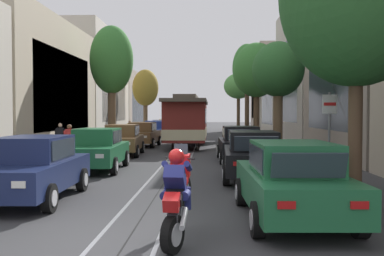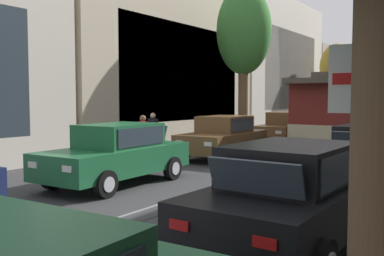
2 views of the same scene
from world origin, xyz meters
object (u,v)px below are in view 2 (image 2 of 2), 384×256
object	(u,v)px
parked_car_blue_fifth_left	(326,123)
parked_car_black_second_right	(294,195)
street_tree_kerb_left_second	(244,33)
pedestrian_crossing_far	(143,135)
parked_car_green_second_left	(117,154)
street_sign_post	(353,181)
parked_car_beige_far_left	(368,116)
street_tree_kerb_left_mid	(336,68)
parked_car_black_mid_right	(373,156)
parked_car_brown_fourth_left	(288,128)
parked_car_brown_mid_left	(223,137)
parked_car_grey_sixth_left	(350,119)
cable_car_trolley	(347,112)
pedestrian_on_right_pavement	(301,119)
pedestrian_on_left_pavement	(153,130)

from	to	relation	value
parked_car_blue_fifth_left	parked_car_black_second_right	bearing A→B (deg)	-74.20
parked_car_black_second_right	street_tree_kerb_left_second	bearing A→B (deg)	120.34
parked_car_blue_fifth_left	pedestrian_crossing_far	distance (m)	14.16
parked_car_green_second_left	street_sign_post	xyz separation A→B (m)	(7.27, -5.24, 0.87)
parked_car_beige_far_left	pedestrian_crossing_far	xyz separation A→B (m)	(-2.05, -25.95, 0.13)
pedestrian_crossing_far	parked_car_beige_far_left	bearing A→B (deg)	85.47
street_tree_kerb_left_mid	parked_car_black_mid_right	bearing A→B (deg)	-71.92
parked_car_brown_fourth_left	parked_car_black_mid_right	size ratio (longest dim) A/B	1.01
parked_car_beige_far_left	street_sign_post	xyz separation A→B (m)	(7.47, -34.92, 0.87)
parked_car_brown_mid_left	parked_car_grey_sixth_left	world-z (taller)	same
parked_car_green_second_left	parked_car_brown_mid_left	world-z (taller)	same
street_tree_kerb_left_second	parked_car_black_second_right	bearing A→B (deg)	-59.66
cable_car_trolley	parked_car_black_second_right	bearing A→B (deg)	-78.40
parked_car_blue_fifth_left	parked_car_beige_far_left	size ratio (longest dim) A/B	1.00
parked_car_beige_far_left	parked_car_brown_mid_left	bearing A→B (deg)	-90.04
parked_car_brown_mid_left	parked_car_black_mid_right	distance (m)	6.43
parked_car_brown_fourth_left	parked_car_blue_fifth_left	world-z (taller)	same
parked_car_green_second_left	street_tree_kerb_left_mid	world-z (taller)	street_tree_kerb_left_mid
parked_car_green_second_left	parked_car_black_second_right	size ratio (longest dim) A/B	1.00
cable_car_trolley	parked_car_brown_fourth_left	bearing A→B (deg)	171.53
parked_car_beige_far_left	street_tree_kerb_left_mid	bearing A→B (deg)	-123.37
parked_car_brown_fourth_left	pedestrian_on_right_pavement	xyz separation A→B (m)	(-2.36, 8.36, 0.08)
parked_car_blue_fifth_left	cable_car_trolley	bearing A→B (deg)	-65.41
parked_car_brown_fourth_left	parked_car_beige_far_left	size ratio (longest dim) A/B	1.00
cable_car_trolley	pedestrian_on_right_pavement	world-z (taller)	cable_car_trolley
parked_car_black_second_right	street_tree_kerb_left_mid	bearing A→B (deg)	104.86
street_tree_kerb_left_mid	pedestrian_crossing_far	bearing A→B (deg)	-90.54
pedestrian_on_left_pavement	street_sign_post	distance (m)	15.23
parked_car_black_mid_right	street_tree_kerb_left_second	bearing A→B (deg)	135.72
parked_car_brown_fourth_left	street_sign_post	size ratio (longest dim) A/B	1.64
street_tree_kerb_left_mid	pedestrian_on_left_pavement	size ratio (longest dim) A/B	3.95
street_sign_post	pedestrian_on_right_pavement	bearing A→B (deg)	110.77
parked_car_brown_mid_left	street_sign_post	size ratio (longest dim) A/B	1.64
parked_car_blue_fifth_left	street_sign_post	xyz separation A→B (m)	(7.22, -22.94, 0.87)
parked_car_black_second_right	street_tree_kerb_left_second	size ratio (longest dim) A/B	0.58
parked_car_green_second_left	parked_car_beige_far_left	world-z (taller)	same
parked_car_beige_far_left	pedestrian_crossing_far	bearing A→B (deg)	-94.53
parked_car_blue_fifth_left	cable_car_trolley	distance (m)	6.77
parked_car_brown_mid_left	parked_car_beige_far_left	xyz separation A→B (m)	(0.02, 23.70, 0.00)
parked_car_black_second_right	pedestrian_on_right_pavement	bearing A→B (deg)	109.81
street_sign_post	parked_car_grey_sixth_left	bearing A→B (deg)	104.24
parked_car_brown_fourth_left	street_sign_post	xyz separation A→B (m)	(7.36, -17.27, 0.87)
parked_car_brown_fourth_left	street_tree_kerb_left_second	world-z (taller)	street_tree_kerb_left_second
parked_car_brown_mid_left	pedestrian_crossing_far	bearing A→B (deg)	-132.12
parked_car_brown_mid_left	cable_car_trolley	xyz separation A→B (m)	(3.07, 5.61, 0.86)
parked_car_green_second_left	parked_car_grey_sixth_left	world-z (taller)	same
pedestrian_on_right_pavement	pedestrian_crossing_far	distance (m)	16.66
parked_car_grey_sixth_left	parked_car_black_second_right	world-z (taller)	same
parked_car_brown_fourth_left	pedestrian_on_left_pavement	size ratio (longest dim) A/B	2.67
cable_car_trolley	pedestrian_on_right_pavement	xyz separation A→B (m)	(-5.29, 8.79, -0.78)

